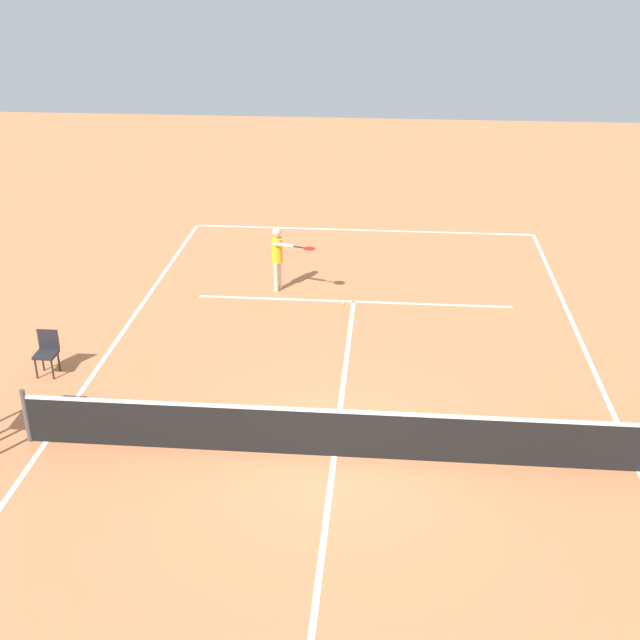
{
  "coord_description": "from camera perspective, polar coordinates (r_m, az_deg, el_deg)",
  "views": [
    {
      "loc": [
        -0.82,
        12.21,
        8.42
      ],
      "look_at": [
        0.6,
        -3.98,
        0.8
      ],
      "focal_mm": 46.12,
      "sensor_mm": 36.0,
      "label": 1
    }
  ],
  "objects": [
    {
      "name": "tennis_net",
      "position": [
        14.58,
        1.01,
        -7.8
      ],
      "size": [
        11.3,
        0.1,
        1.07
      ],
      "color": "#4C4C51",
      "rests_on": "ground"
    },
    {
      "name": "court_lines",
      "position": [
        14.85,
        0.99,
        -9.4
      ],
      "size": [
        10.7,
        25.0,
        0.01
      ],
      "color": "white",
      "rests_on": "ground"
    },
    {
      "name": "player_serving",
      "position": [
        21.16,
        -2.87,
        4.61
      ],
      "size": [
        1.21,
        0.86,
        1.71
      ],
      "rotation": [
        0.0,
        0.0,
        1.28
      ],
      "color": "beige",
      "rests_on": "ground"
    },
    {
      "name": "tennis_ball",
      "position": [
        20.65,
        1.59,
        1.15
      ],
      "size": [
        0.07,
        0.07,
        0.07
      ],
      "primitive_type": "sphere",
      "color": "#CCE033",
      "rests_on": "ground"
    },
    {
      "name": "ground_plane",
      "position": [
        14.86,
        0.99,
        -9.4
      ],
      "size": [
        60.0,
        60.0,
        0.0
      ],
      "primitive_type": "plane",
      "color": "#D37A4C"
    },
    {
      "name": "courtside_chair_mid",
      "position": [
        18.15,
        -18.42,
        -2.02
      ],
      "size": [
        0.44,
        0.46,
        0.95
      ],
      "color": "#262626",
      "rests_on": "ground"
    }
  ]
}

